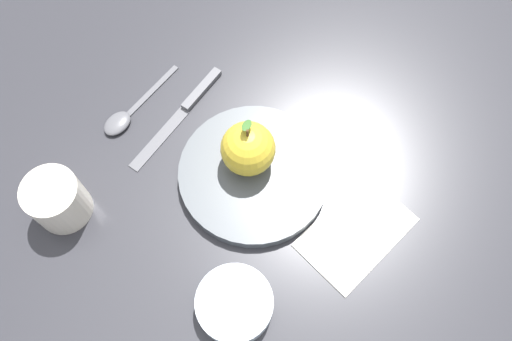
{
  "coord_description": "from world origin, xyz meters",
  "views": [
    {
      "loc": [
        -0.32,
        0.0,
        0.71
      ],
      "look_at": [
        -0.01,
        -0.03,
        0.02
      ],
      "focal_mm": 36.23,
      "sensor_mm": 36.0,
      "label": 1
    }
  ],
  "objects_px": {
    "dinner_plate": "(256,173)",
    "apple": "(250,149)",
    "side_bowl": "(237,303)",
    "linen_napkin": "(358,232)",
    "spoon": "(127,116)",
    "knife": "(187,108)",
    "cup": "(59,199)"
  },
  "relations": [
    {
      "from": "spoon",
      "to": "linen_napkin",
      "type": "relative_size",
      "value": 0.82
    },
    {
      "from": "side_bowl",
      "to": "spoon",
      "type": "relative_size",
      "value": 0.78
    },
    {
      "from": "side_bowl",
      "to": "spoon",
      "type": "bearing_deg",
      "value": 25.12
    },
    {
      "from": "dinner_plate",
      "to": "side_bowl",
      "type": "xyz_separation_m",
      "value": [
        -0.19,
        0.05,
        0.01
      ]
    },
    {
      "from": "dinner_plate",
      "to": "knife",
      "type": "xyz_separation_m",
      "value": [
        0.13,
        0.1,
        -0.01
      ]
    },
    {
      "from": "spoon",
      "to": "linen_napkin",
      "type": "bearing_deg",
      "value": -124.56
    },
    {
      "from": "cup",
      "to": "knife",
      "type": "height_order",
      "value": "cup"
    },
    {
      "from": "dinner_plate",
      "to": "spoon",
      "type": "height_order",
      "value": "dinner_plate"
    },
    {
      "from": "dinner_plate",
      "to": "spoon",
      "type": "bearing_deg",
      "value": 57.4
    },
    {
      "from": "cup",
      "to": "knife",
      "type": "bearing_deg",
      "value": -50.53
    },
    {
      "from": "apple",
      "to": "cup",
      "type": "bearing_deg",
      "value": 98.42
    },
    {
      "from": "apple",
      "to": "knife",
      "type": "bearing_deg",
      "value": 39.22
    },
    {
      "from": "side_bowl",
      "to": "linen_napkin",
      "type": "height_order",
      "value": "side_bowl"
    },
    {
      "from": "spoon",
      "to": "dinner_plate",
      "type": "bearing_deg",
      "value": -122.6
    },
    {
      "from": "side_bowl",
      "to": "linen_napkin",
      "type": "xyz_separation_m",
      "value": [
        0.08,
        -0.18,
        -0.02
      ]
    },
    {
      "from": "apple",
      "to": "dinner_plate",
      "type": "bearing_deg",
      "value": -160.59
    },
    {
      "from": "apple",
      "to": "linen_napkin",
      "type": "height_order",
      "value": "apple"
    },
    {
      "from": "dinner_plate",
      "to": "cup",
      "type": "relative_size",
      "value": 2.83
    },
    {
      "from": "apple",
      "to": "cup",
      "type": "height_order",
      "value": "apple"
    },
    {
      "from": "dinner_plate",
      "to": "linen_napkin",
      "type": "height_order",
      "value": "dinner_plate"
    },
    {
      "from": "side_bowl",
      "to": "linen_napkin",
      "type": "distance_m",
      "value": 0.2
    },
    {
      "from": "dinner_plate",
      "to": "apple",
      "type": "xyz_separation_m",
      "value": [
        0.02,
        0.01,
        0.05
      ]
    },
    {
      "from": "apple",
      "to": "linen_napkin",
      "type": "bearing_deg",
      "value": -130.29
    },
    {
      "from": "side_bowl",
      "to": "linen_napkin",
      "type": "bearing_deg",
      "value": -65.09
    },
    {
      "from": "dinner_plate",
      "to": "knife",
      "type": "bearing_deg",
      "value": 36.96
    },
    {
      "from": "dinner_plate",
      "to": "apple",
      "type": "bearing_deg",
      "value": 19.41
    },
    {
      "from": "side_bowl",
      "to": "knife",
      "type": "distance_m",
      "value": 0.32
    },
    {
      "from": "knife",
      "to": "spoon",
      "type": "distance_m",
      "value": 0.1
    },
    {
      "from": "apple",
      "to": "linen_napkin",
      "type": "xyz_separation_m",
      "value": [
        -0.12,
        -0.14,
        -0.06
      ]
    },
    {
      "from": "cup",
      "to": "linen_napkin",
      "type": "relative_size",
      "value": 0.49
    },
    {
      "from": "linen_napkin",
      "to": "cup",
      "type": "bearing_deg",
      "value": 79.02
    },
    {
      "from": "apple",
      "to": "side_bowl",
      "type": "height_order",
      "value": "apple"
    }
  ]
}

